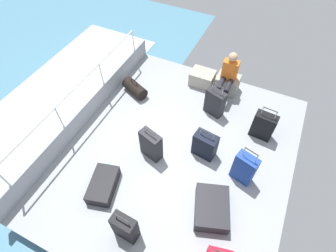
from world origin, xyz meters
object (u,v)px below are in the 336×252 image
at_px(cargo_crate_1, 227,84).
at_px(suitcase_0, 215,102).
at_px(duffel_bag, 135,88).
at_px(suitcase_3, 151,145).
at_px(suitcase_8, 263,126).
at_px(suitcase_2, 205,145).
at_px(suitcase_7, 212,208).
at_px(passenger_seated, 228,76).
at_px(cargo_crate_0, 202,78).
at_px(suitcase_1, 244,168).
at_px(suitcase_6, 125,227).
at_px(suitcase_5, 103,185).

relative_size(cargo_crate_1, suitcase_0, 0.68).
distance_m(suitcase_0, duffel_bag, 1.94).
distance_m(suitcase_3, suitcase_8, 2.33).
xyz_separation_m(suitcase_2, suitcase_7, (0.54, -1.07, -0.15)).
bearing_deg(passenger_seated, suitcase_0, -93.84).
height_order(cargo_crate_0, suitcase_0, suitcase_0).
bearing_deg(suitcase_2, passenger_seated, 94.81).
xyz_separation_m(passenger_seated, suitcase_3, (-0.78, -2.25, -0.26)).
bearing_deg(suitcase_8, suitcase_1, -94.67).
bearing_deg(cargo_crate_1, suitcase_6, -96.22).
distance_m(suitcase_2, duffel_bag, 2.30).
bearing_deg(suitcase_5, suitcase_6, -32.88).
bearing_deg(passenger_seated, duffel_bag, -156.47).
xyz_separation_m(cargo_crate_1, suitcase_1, (0.97, -2.17, 0.13)).
relative_size(suitcase_7, suitcase_8, 1.11).
bearing_deg(suitcase_7, suitcase_5, -167.44).
xyz_separation_m(suitcase_3, suitcase_7, (1.47, -0.60, -0.19)).
height_order(passenger_seated, suitcase_3, passenger_seated).
distance_m(suitcase_0, suitcase_5, 2.90).
xyz_separation_m(suitcase_1, suitcase_3, (-1.76, -0.26, -0.01)).
xyz_separation_m(cargo_crate_1, suitcase_6, (-0.43, -3.98, 0.10)).
xyz_separation_m(suitcase_0, suitcase_8, (1.11, -0.19, -0.01)).
height_order(suitcase_3, duffel_bag, suitcase_3).
distance_m(cargo_crate_1, duffel_bag, 2.22).
xyz_separation_m(suitcase_1, suitcase_2, (-0.82, 0.21, -0.06)).
relative_size(suitcase_0, suitcase_5, 1.02).
bearing_deg(suitcase_1, suitcase_5, -149.81).
bearing_deg(suitcase_0, suitcase_3, -114.80).
height_order(cargo_crate_0, suitcase_3, suitcase_3).
height_order(suitcase_0, suitcase_5, suitcase_0).
bearing_deg(suitcase_5, cargo_crate_1, 70.29).
height_order(suitcase_1, suitcase_6, suitcase_1).
xyz_separation_m(passenger_seated, suitcase_2, (0.15, -1.77, -0.31)).
height_order(suitcase_3, suitcase_5, suitcase_3).
height_order(suitcase_2, suitcase_3, suitcase_3).
bearing_deg(suitcase_2, suitcase_0, 99.63).
bearing_deg(cargo_crate_1, suitcase_0, -92.98).
relative_size(cargo_crate_0, suitcase_3, 0.78).
relative_size(suitcase_6, suitcase_8, 0.90).
height_order(passenger_seated, suitcase_1, passenger_seated).
xyz_separation_m(suitcase_6, suitcase_7, (1.12, 0.95, -0.17)).
xyz_separation_m(suitcase_1, duffel_bag, (-2.93, 1.13, -0.19)).
relative_size(suitcase_2, suitcase_5, 0.87).
height_order(cargo_crate_1, suitcase_3, suitcase_3).
relative_size(cargo_crate_0, duffel_bag, 0.87).
bearing_deg(cargo_crate_0, cargo_crate_1, 3.39).
bearing_deg(duffel_bag, cargo_crate_1, 27.95).
xyz_separation_m(suitcase_3, suitcase_5, (-0.45, -1.03, -0.21)).
relative_size(suitcase_3, duffel_bag, 1.12).
xyz_separation_m(cargo_crate_0, suitcase_3, (-0.16, -2.40, 0.15)).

